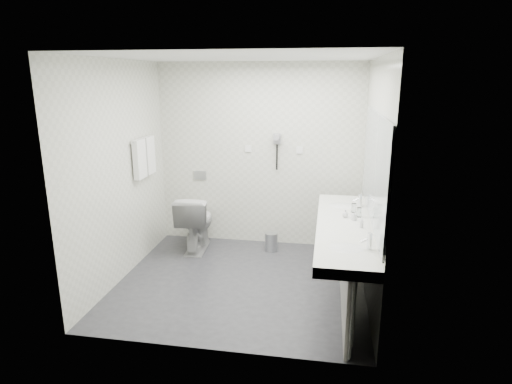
# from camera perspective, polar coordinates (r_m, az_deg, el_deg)

# --- Properties ---
(floor) EXTENTS (2.80, 2.80, 0.00)m
(floor) POSITION_cam_1_polar(r_m,az_deg,el_deg) (5.11, -1.98, -11.82)
(floor) COLOR #2F2F34
(floor) RESTS_ON ground
(ceiling) EXTENTS (2.80, 2.80, 0.00)m
(ceiling) POSITION_cam_1_polar(r_m,az_deg,el_deg) (4.56, -2.28, 17.47)
(ceiling) COLOR silver
(ceiling) RESTS_ON wall_back
(wall_back) EXTENTS (2.80, 0.00, 2.80)m
(wall_back) POSITION_cam_1_polar(r_m,az_deg,el_deg) (5.93, 0.43, 4.79)
(wall_back) COLOR silver
(wall_back) RESTS_ON floor
(wall_front) EXTENTS (2.80, 0.00, 2.80)m
(wall_front) POSITION_cam_1_polar(r_m,az_deg,el_deg) (3.46, -6.49, -2.87)
(wall_front) COLOR silver
(wall_front) RESTS_ON floor
(wall_left) EXTENTS (0.00, 2.60, 2.60)m
(wall_left) POSITION_cam_1_polar(r_m,az_deg,el_deg) (5.14, -17.61, 2.48)
(wall_left) COLOR silver
(wall_left) RESTS_ON floor
(wall_right) EXTENTS (0.00, 2.60, 2.60)m
(wall_right) POSITION_cam_1_polar(r_m,az_deg,el_deg) (4.61, 15.20, 1.24)
(wall_right) COLOR silver
(wall_right) RESTS_ON floor
(vanity_counter) EXTENTS (0.55, 2.20, 0.10)m
(vanity_counter) POSITION_cam_1_polar(r_m,az_deg,el_deg) (4.52, 11.56, -4.74)
(vanity_counter) COLOR white
(vanity_counter) RESTS_ON floor
(vanity_panel) EXTENTS (0.03, 2.15, 0.75)m
(vanity_panel) POSITION_cam_1_polar(r_m,az_deg,el_deg) (4.68, 11.59, -9.66)
(vanity_panel) COLOR gray
(vanity_panel) RESTS_ON floor
(vanity_post_near) EXTENTS (0.06, 0.06, 0.75)m
(vanity_post_near) POSITION_cam_1_polar(r_m,az_deg,el_deg) (3.76, 12.52, -16.27)
(vanity_post_near) COLOR silver
(vanity_post_near) RESTS_ON floor
(vanity_post_far) EXTENTS (0.06, 0.06, 0.75)m
(vanity_post_far) POSITION_cam_1_polar(r_m,az_deg,el_deg) (5.64, 11.61, -5.28)
(vanity_post_far) COLOR silver
(vanity_post_far) RESTS_ON floor
(mirror) EXTENTS (0.02, 2.20, 1.05)m
(mirror) POSITION_cam_1_polar(r_m,az_deg,el_deg) (4.37, 15.42, 3.18)
(mirror) COLOR #B2BCC6
(mirror) RESTS_ON wall_right
(basin_near) EXTENTS (0.40, 0.31, 0.05)m
(basin_near) POSITION_cam_1_polar(r_m,az_deg,el_deg) (3.90, 11.85, -7.47)
(basin_near) COLOR white
(basin_near) RESTS_ON vanity_counter
(basin_far) EXTENTS (0.40, 0.31, 0.05)m
(basin_far) POSITION_cam_1_polar(r_m,az_deg,el_deg) (5.13, 11.38, -1.93)
(basin_far) COLOR white
(basin_far) RESTS_ON vanity_counter
(faucet_near) EXTENTS (0.04, 0.04, 0.15)m
(faucet_near) POSITION_cam_1_polar(r_m,az_deg,el_deg) (3.88, 14.81, -6.34)
(faucet_near) COLOR silver
(faucet_near) RESTS_ON vanity_counter
(faucet_far) EXTENTS (0.04, 0.04, 0.15)m
(faucet_far) POSITION_cam_1_polar(r_m,az_deg,el_deg) (5.11, 13.62, -1.06)
(faucet_far) COLOR silver
(faucet_far) RESTS_ON vanity_counter
(soap_bottle_a) EXTENTS (0.06, 0.06, 0.10)m
(soap_bottle_a) POSITION_cam_1_polar(r_m,az_deg,el_deg) (4.61, 12.88, -3.11)
(soap_bottle_a) COLOR white
(soap_bottle_a) RESTS_ON vanity_counter
(soap_bottle_b) EXTENTS (0.09, 0.09, 0.08)m
(soap_bottle_b) POSITION_cam_1_polar(r_m,az_deg,el_deg) (4.70, 11.76, -2.81)
(soap_bottle_b) COLOR white
(soap_bottle_b) RESTS_ON vanity_counter
(soap_bottle_c) EXTENTS (0.05, 0.05, 0.10)m
(soap_bottle_c) POSITION_cam_1_polar(r_m,az_deg,el_deg) (4.41, 13.84, -3.99)
(soap_bottle_c) COLOR white
(soap_bottle_c) RESTS_ON vanity_counter
(glass_left) EXTENTS (0.07, 0.07, 0.10)m
(glass_left) POSITION_cam_1_polar(r_m,az_deg,el_deg) (4.74, 13.51, -2.63)
(glass_left) COLOR silver
(glass_left) RESTS_ON vanity_counter
(glass_right) EXTENTS (0.05, 0.05, 0.10)m
(glass_right) POSITION_cam_1_polar(r_m,az_deg,el_deg) (4.89, 12.83, -2.05)
(glass_right) COLOR silver
(glass_right) RESTS_ON vanity_counter
(toilet) EXTENTS (0.49, 0.79, 0.78)m
(toilet) POSITION_cam_1_polar(r_m,az_deg,el_deg) (5.93, -7.98, -3.97)
(toilet) COLOR white
(toilet) RESTS_ON floor
(flush_plate) EXTENTS (0.18, 0.02, 0.12)m
(flush_plate) POSITION_cam_1_polar(r_m,az_deg,el_deg) (6.16, -7.43, 2.22)
(flush_plate) COLOR #B2B5BA
(flush_plate) RESTS_ON wall_back
(pedal_bin) EXTENTS (0.19, 0.19, 0.24)m
(pedal_bin) POSITION_cam_1_polar(r_m,az_deg,el_deg) (5.91, 2.04, -6.67)
(pedal_bin) COLOR #B2B5BA
(pedal_bin) RESTS_ON floor
(bin_lid) EXTENTS (0.17, 0.17, 0.02)m
(bin_lid) POSITION_cam_1_polar(r_m,az_deg,el_deg) (5.86, 2.05, -5.51)
(bin_lid) COLOR #B2B5BA
(bin_lid) RESTS_ON pedal_bin
(towel_rail) EXTENTS (0.02, 0.62, 0.02)m
(towel_rail) POSITION_cam_1_polar(r_m,az_deg,el_deg) (5.55, -14.83, 6.73)
(towel_rail) COLOR silver
(towel_rail) RESTS_ON wall_left
(towel_near) EXTENTS (0.07, 0.24, 0.48)m
(towel_near) POSITION_cam_1_polar(r_m,az_deg,el_deg) (5.46, -15.18, 4.22)
(towel_near) COLOR white
(towel_near) RESTS_ON towel_rail
(towel_far) EXTENTS (0.07, 0.24, 0.48)m
(towel_far) POSITION_cam_1_polar(r_m,az_deg,el_deg) (5.71, -14.02, 4.76)
(towel_far) COLOR white
(towel_far) RESTS_ON towel_rail
(dryer_cradle) EXTENTS (0.10, 0.04, 0.14)m
(dryer_cradle) POSITION_cam_1_polar(r_m,az_deg,el_deg) (5.82, 2.83, 7.08)
(dryer_cradle) COLOR gray
(dryer_cradle) RESTS_ON wall_back
(dryer_barrel) EXTENTS (0.08, 0.14, 0.08)m
(dryer_barrel) POSITION_cam_1_polar(r_m,az_deg,el_deg) (5.75, 2.75, 7.28)
(dryer_barrel) COLOR gray
(dryer_barrel) RESTS_ON dryer_cradle
(dryer_cord) EXTENTS (0.02, 0.02, 0.35)m
(dryer_cord) POSITION_cam_1_polar(r_m,az_deg,el_deg) (5.85, 2.79, 4.64)
(dryer_cord) COLOR black
(dryer_cord) RESTS_ON dryer_cradle
(switch_plate_a) EXTENTS (0.09, 0.02, 0.09)m
(switch_plate_a) POSITION_cam_1_polar(r_m,az_deg,el_deg) (5.92, -1.03, 5.77)
(switch_plate_a) COLOR white
(switch_plate_a) RESTS_ON wall_back
(switch_plate_b) EXTENTS (0.09, 0.02, 0.09)m
(switch_plate_b) POSITION_cam_1_polar(r_m,az_deg,el_deg) (5.84, 5.78, 5.55)
(switch_plate_b) COLOR white
(switch_plate_b) RESTS_ON wall_back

